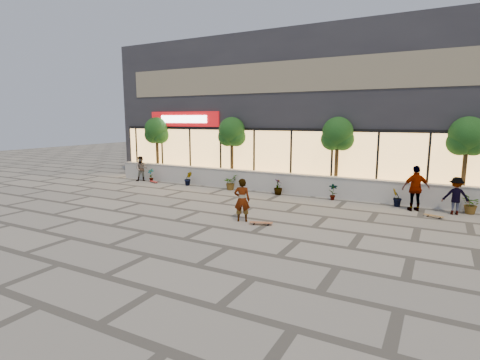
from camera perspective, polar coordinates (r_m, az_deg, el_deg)
The scene contains 21 objects.
ground at distance 13.54m, azimuth -4.35°, elevation -7.06°, with size 80.00×80.00×0.00m, color gray.
planter_wall at distance 19.54m, azimuth 6.72°, elevation -0.45°, with size 22.00×0.42×1.04m.
retail_building at distance 24.46m, azimuth 11.69°, elevation 10.13°, with size 24.00×9.17×8.50m.
shrub_a at distance 23.55m, azimuth -13.42°, elevation 0.73°, with size 0.43×0.29×0.81m, color #163C13.
shrub_b at distance 21.81m, azimuth -7.90°, elevation 0.22°, with size 0.45×0.36×0.81m, color #163C13.
shrub_c at distance 20.31m, azimuth -1.49°, elevation -0.36°, with size 0.73×0.63×0.81m, color #163C13.
shrub_d at distance 19.09m, azimuth 5.83°, elevation -1.02°, with size 0.45×0.45×0.81m, color #163C13.
shrub_e at distance 18.24m, azimuth 13.99°, elevation -1.74°, with size 0.43×0.29×0.81m, color #163C13.
shrub_f at distance 17.78m, azimuth 22.77°, elevation -2.47°, with size 0.45×0.36×0.81m, color #163C13.
shrub_g at distance 17.76m, azimuth 31.79°, elevation -3.16°, with size 0.73×0.63×0.81m, color #163C13.
tree_west at distance 24.59m, azimuth -12.58°, elevation 7.15°, with size 1.60×1.50×3.92m.
tree_midwest at distance 21.42m, azimuth -1.26°, elevation 7.09°, with size 1.60×1.50×3.92m.
tree_mideast at distance 19.20m, azimuth 14.64°, elevation 6.54°, with size 1.60×1.50×3.92m.
tree_east at distance 18.68m, azimuth 31.32°, elevation 5.43°, with size 1.60×1.50×3.92m.
skater_center at distance 13.97m, azimuth 0.31°, elevation -3.07°, with size 0.60×0.39×1.63m, color silver.
skater_left at distance 23.80m, azimuth -14.79°, elevation 1.66°, with size 0.75×0.59×1.55m, color #9C8C64.
skater_right_near at distance 17.16m, azimuth 25.21°, elevation -1.17°, with size 1.12×0.47×1.91m, color white.
skater_right_far at distance 17.33m, azimuth 30.03°, elevation -2.10°, with size 0.98×0.56×1.52m, color maroon.
skateboard_center at distance 13.69m, azimuth 3.23°, elevation -6.51°, with size 0.87×0.47×0.10m.
skateboard_left at distance 23.14m, azimuth -13.01°, elevation -0.24°, with size 0.75×0.42×0.09m.
skateboard_right_near at distance 16.50m, azimuth 27.44°, elevation -4.85°, with size 0.74×0.40×0.09m.
Camera 1 is at (7.02, -10.94, 3.80)m, focal length 28.00 mm.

